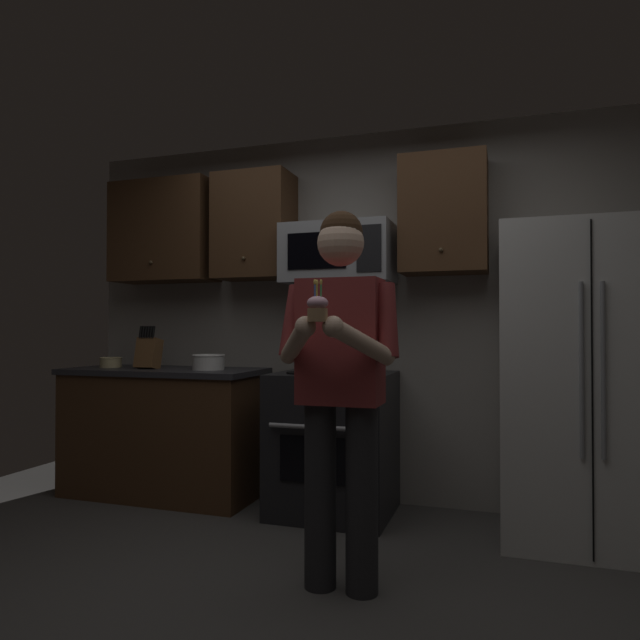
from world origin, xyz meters
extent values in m
plane|color=#474442|center=(0.00, 0.00, 0.00)|extent=(6.00, 6.00, 0.00)
cube|color=gray|center=(0.00, 1.75, 1.30)|extent=(4.40, 0.10, 2.60)
cube|color=black|center=(-0.15, 1.36, 0.46)|extent=(0.76, 0.66, 0.92)
cube|color=black|center=(-0.15, 1.02, 0.42)|extent=(0.48, 0.01, 0.28)
cylinder|color=#99999E|center=(-0.15, 1.00, 0.62)|extent=(0.60, 0.03, 0.03)
cylinder|color=black|center=(-0.33, 1.22, 0.93)|extent=(0.18, 0.18, 0.01)
cylinder|color=black|center=(0.03, 1.22, 0.93)|extent=(0.18, 0.18, 0.01)
cylinder|color=black|center=(-0.33, 1.50, 0.93)|extent=(0.18, 0.18, 0.01)
cylinder|color=black|center=(0.03, 1.50, 0.93)|extent=(0.18, 0.18, 0.01)
cube|color=#9EA0A5|center=(-0.15, 1.48, 1.72)|extent=(0.74, 0.40, 0.40)
cube|color=black|center=(-0.24, 1.28, 1.72)|extent=(0.40, 0.01, 0.24)
cube|color=black|center=(0.11, 1.28, 1.72)|extent=(0.16, 0.01, 0.30)
cube|color=white|center=(1.35, 1.32, 0.90)|extent=(0.90, 0.72, 1.80)
cylinder|color=gray|center=(1.30, 0.94, 1.00)|extent=(0.02, 0.02, 0.90)
cylinder|color=gray|center=(1.40, 0.94, 1.00)|extent=(0.02, 0.02, 0.90)
cube|color=black|center=(1.35, 0.95, 0.90)|extent=(0.01, 0.01, 1.74)
cube|color=#4C301C|center=(-1.55, 1.53, 1.95)|extent=(0.80, 0.34, 0.76)
sphere|color=brown|center=(-1.55, 1.35, 1.70)|extent=(0.03, 0.03, 0.03)
cube|color=#4C301C|center=(-0.80, 1.53, 1.95)|extent=(0.55, 0.34, 0.76)
sphere|color=brown|center=(-0.80, 1.35, 1.70)|extent=(0.03, 0.03, 0.03)
cube|color=#4C301C|center=(0.55, 1.53, 1.95)|extent=(0.55, 0.34, 0.76)
sphere|color=brown|center=(0.55, 1.35, 1.70)|extent=(0.03, 0.03, 0.03)
cube|color=#4C301C|center=(-1.45, 1.38, 0.44)|extent=(1.40, 0.62, 0.88)
cube|color=#2D2D33|center=(-1.45, 1.38, 0.90)|extent=(1.44, 0.66, 0.04)
cube|color=brown|center=(-1.55, 1.33, 1.03)|extent=(0.16, 0.15, 0.24)
cylinder|color=black|center=(-1.61, 1.31, 1.19)|extent=(0.02, 0.04, 0.09)
cylinder|color=black|center=(-1.59, 1.31, 1.19)|extent=(0.02, 0.04, 0.09)
cylinder|color=black|center=(-1.56, 1.31, 1.19)|extent=(0.02, 0.04, 0.09)
cylinder|color=black|center=(-1.54, 1.31, 1.19)|extent=(0.02, 0.04, 0.09)
cylinder|color=black|center=(-1.52, 1.31, 1.19)|extent=(0.02, 0.04, 0.09)
cylinder|color=black|center=(-1.50, 1.31, 1.19)|extent=(0.02, 0.04, 0.09)
cylinder|color=white|center=(-1.08, 1.36, 0.97)|extent=(0.22, 0.22, 0.10)
torus|color=white|center=(-1.08, 1.36, 1.02)|extent=(0.23, 0.23, 0.01)
cylinder|color=beige|center=(-1.90, 1.35, 0.96)|extent=(0.16, 0.16, 0.07)
torus|color=beige|center=(-1.90, 1.35, 0.99)|extent=(0.16, 0.16, 0.01)
cylinder|color=#262628|center=(0.10, 0.31, 0.43)|extent=(0.15, 0.15, 0.86)
cylinder|color=#262628|center=(0.30, 0.31, 0.43)|extent=(0.15, 0.15, 0.86)
cube|color=maroon|center=(0.20, 0.31, 1.15)|extent=(0.38, 0.22, 0.58)
sphere|color=beige|center=(0.20, 0.31, 1.61)|extent=(0.22, 0.22, 0.22)
sphere|color=#382314|center=(0.20, 0.32, 1.66)|extent=(0.20, 0.20, 0.20)
cylinder|color=maroon|center=(-0.02, 0.28, 1.25)|extent=(0.15, 0.18, 0.35)
cylinder|color=beige|center=(0.05, 0.12, 1.15)|extent=(0.26, 0.33, 0.21)
sphere|color=beige|center=(0.14, -0.01, 1.22)|extent=(0.09, 0.09, 0.09)
cylinder|color=maroon|center=(0.43, 0.28, 1.25)|extent=(0.15, 0.18, 0.35)
cylinder|color=beige|center=(0.35, 0.12, 1.15)|extent=(0.26, 0.33, 0.21)
sphere|color=beige|center=(0.26, -0.01, 1.22)|extent=(0.09, 0.09, 0.09)
cylinder|color=#A87F56|center=(0.20, -0.03, 1.26)|extent=(0.08, 0.08, 0.06)
ellipsoid|color=#F2B2CC|center=(0.20, -0.03, 1.31)|extent=(0.09, 0.09, 0.06)
cylinder|color=#4CBF66|center=(0.22, -0.03, 1.36)|extent=(0.01, 0.01, 0.06)
ellipsoid|color=#FFD159|center=(0.22, -0.03, 1.40)|extent=(0.01, 0.01, 0.02)
cylinder|color=#F2D84C|center=(0.20, -0.01, 1.36)|extent=(0.01, 0.01, 0.06)
ellipsoid|color=#FFD159|center=(0.20, -0.01, 1.40)|extent=(0.01, 0.01, 0.02)
cylinder|color=#4C7FE5|center=(0.20, -0.04, 1.36)|extent=(0.01, 0.01, 0.06)
ellipsoid|color=#FFD159|center=(0.20, -0.04, 1.40)|extent=(0.01, 0.01, 0.02)
camera|label=1|loc=(0.95, -2.25, 1.21)|focal=32.16mm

